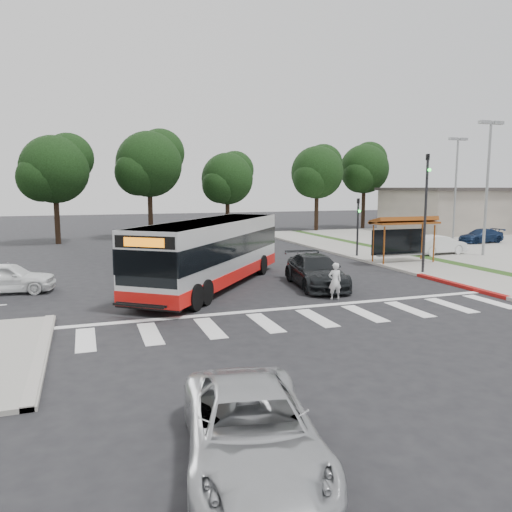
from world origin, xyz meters
name	(u,v)px	position (x,y,z in m)	size (l,w,h in m)	color
ground	(269,291)	(0.00, 0.00, 0.00)	(140.00, 140.00, 0.00)	black
sidewalk_east	(379,256)	(11.00, 8.00, 0.06)	(4.00, 40.00, 0.12)	gray
curb_east	(353,258)	(9.00, 8.00, 0.07)	(0.30, 40.00, 0.15)	#9E9991
curb_east_red	(459,285)	(9.00, -2.00, 0.08)	(0.32, 6.00, 0.15)	maroon
parking_lot	(495,247)	(23.00, 10.00, 0.05)	(18.00, 36.00, 0.10)	gray
commercial_building	(461,211)	(30.00, 22.00, 2.20)	(14.00, 10.00, 4.40)	#A69B8B
building_roof_cap	(462,189)	(30.00, 22.00, 4.55)	(14.60, 10.60, 0.30)	#383330
crosswalk_ladder	(317,318)	(0.00, -5.00, 0.01)	(18.00, 2.60, 0.01)	silver
bus_shelter	(403,226)	(10.80, 5.10, 2.35)	(4.20, 1.60, 2.86)	brown
traffic_signal_ne_tall	(426,203)	(9.60, 1.49, 3.88)	(0.18, 0.37, 6.50)	black
traffic_signal_ne_short	(358,221)	(9.60, 8.49, 2.48)	(0.18, 0.37, 4.00)	black
lot_light_front	(488,170)	(18.00, 6.00, 5.91)	(1.90, 0.35, 9.01)	gray
lot_light_mid	(456,174)	(24.00, 16.00, 5.91)	(1.90, 0.35, 9.01)	gray
tree_ne_a	(317,172)	(16.08, 28.06, 6.39)	(6.16, 5.74, 9.30)	black
tree_ne_b	(365,168)	(23.08, 30.06, 6.92)	(6.16, 5.74, 10.02)	black
tree_north_a	(150,163)	(-1.92, 26.07, 6.92)	(6.60, 6.15, 10.17)	black
tree_north_b	(228,178)	(6.07, 28.06, 5.66)	(5.72, 5.33, 8.43)	black
tree_north_c	(55,168)	(-9.92, 24.06, 6.29)	(6.16, 5.74, 9.30)	black
transit_bus	(212,254)	(-2.15, 1.98, 1.58)	(2.66, 12.26, 3.17)	silver
pedestrian	(335,281)	(2.06, -2.50, 0.79)	(0.58, 0.38, 1.59)	silver
dark_sedan	(316,271)	(2.50, 0.25, 0.75)	(2.11, 5.20, 1.51)	black
silver_suv_south	(251,430)	(-5.36, -13.47, 0.67)	(2.21, 4.80, 1.33)	#B3B6B9
west_car_white	(7,278)	(-11.27, 3.55, 0.70)	(1.65, 4.10, 1.40)	white
parked_car_1	(439,245)	(15.50, 7.48, 0.76)	(1.40, 4.01, 1.32)	silver
parked_car_3	(481,236)	(23.60, 12.20, 0.69)	(1.64, 4.05, 1.17)	#142547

